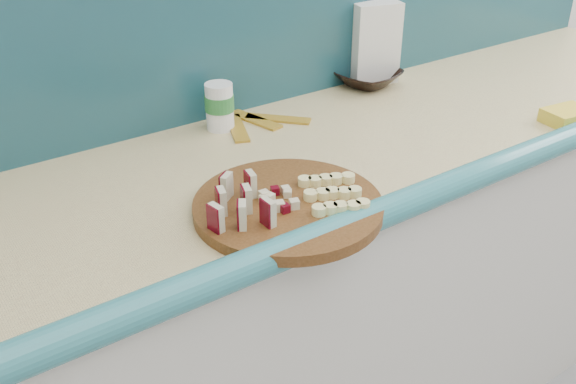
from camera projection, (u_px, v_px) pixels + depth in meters
The scene contains 10 objects.
kitchen_counter at pixel (383, 271), 1.79m from camera, with size 2.20×0.63×0.91m.
cutting_board at pixel (288, 207), 1.19m from camera, with size 0.35×0.35×0.02m, color #43250E.
apple_wedges at pixel (238, 202), 1.13m from camera, with size 0.14×0.16×0.05m.
apple_chunks at pixel (277, 199), 1.18m from camera, with size 0.05×0.06×0.02m.
banana_slices at pixel (334, 193), 1.19m from camera, with size 0.15×0.16×0.02m.
brown_bowl at pixel (367, 78), 1.78m from camera, with size 0.18×0.18×0.04m, color black.
flour_bag at pixel (373, 42), 1.77m from camera, with size 0.13×0.09×0.22m, color white.
canister at pixel (219, 105), 1.50m from camera, with size 0.07×0.07×0.11m.
sponge at pixel (567, 116), 1.55m from camera, with size 0.11×0.08×0.03m, color yellow.
banana_peel at pixel (257, 122), 1.55m from camera, with size 0.22×0.18×0.01m.
Camera 1 is at (-0.95, 0.47, 1.53)m, focal length 40.00 mm.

